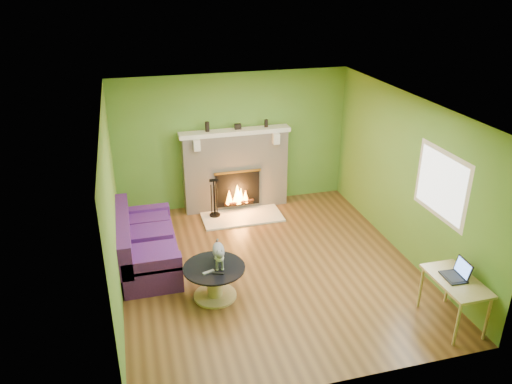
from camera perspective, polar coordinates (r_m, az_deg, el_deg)
floor at (r=7.97m, az=1.48°, el=-8.60°), size 5.00×5.00×0.00m
ceiling at (r=6.92m, az=1.71°, el=9.82°), size 5.00×5.00×0.00m
wall_back at (r=9.61m, az=-2.67°, el=5.87°), size 5.00×0.00×5.00m
wall_front at (r=5.31m, az=9.41°, el=-10.81°), size 5.00×0.00×5.00m
wall_left at (r=7.10m, az=-16.12°, el=-1.98°), size 0.00×5.00×5.00m
wall_right at (r=8.23m, az=16.78°, el=1.62°), size 0.00×5.00×5.00m
window_frame at (r=7.45m, az=20.43°, el=0.80°), size 0.00×1.20×1.20m
window_pane at (r=7.45m, az=20.38°, el=0.79°), size 0.00×1.06×1.06m
fireplace at (r=9.62m, az=-2.37°, el=2.55°), size 2.10×0.46×1.58m
hearth at (r=9.47m, az=-1.60°, el=-2.83°), size 1.50×0.75×0.03m
mantel at (r=9.35m, az=-2.42°, el=6.88°), size 2.10×0.28×0.08m
sofa at (r=8.10m, az=-12.60°, el=-5.94°), size 0.88×1.88×0.85m
coffee_table at (r=7.20m, az=-4.76°, el=-9.94°), size 0.88×0.88×0.50m
desk at (r=7.03m, az=21.87°, el=-9.83°), size 0.52×0.90×0.67m
cat at (r=7.04m, az=-4.30°, el=-6.98°), size 0.28×0.61×0.37m
remote_silver at (r=6.97m, az=-5.45°, el=-9.09°), size 0.18×0.10×0.02m
remote_black at (r=6.93m, az=-4.37°, el=-9.24°), size 0.16×0.10×0.02m
laptop at (r=6.94m, az=21.76°, el=-8.26°), size 0.30×0.34×0.24m
fire_tools at (r=9.34m, az=-4.80°, el=-0.62°), size 0.20×0.20×0.76m
mantel_vase_left at (r=9.24m, az=-5.60°, el=7.44°), size 0.08×0.08×0.18m
mantel_vase_right at (r=9.49m, az=1.17°, el=7.86°), size 0.07×0.07×0.14m
mantel_box at (r=9.36m, az=-2.09°, el=7.49°), size 0.12×0.08×0.10m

